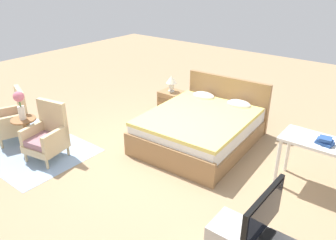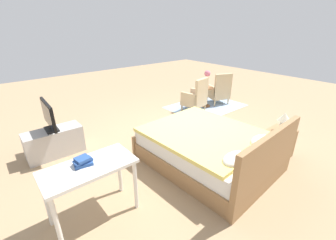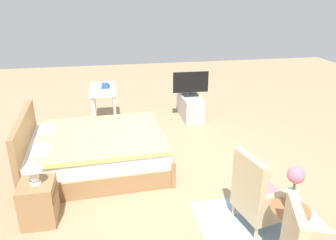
# 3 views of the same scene
# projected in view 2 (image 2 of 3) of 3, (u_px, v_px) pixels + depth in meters

# --- Properties ---
(ground_plane) EXTENTS (16.00, 16.00, 0.00)m
(ground_plane) POSITION_uv_depth(u_px,v_px,m) (178.00, 138.00, 4.76)
(ground_plane) COLOR #A38460
(floor_rug) EXTENTS (2.10, 1.50, 0.01)m
(floor_rug) POSITION_uv_depth(u_px,v_px,m) (206.00, 106.00, 6.58)
(floor_rug) COLOR #8EA8C6
(floor_rug) RESTS_ON ground_plane
(bed) EXTENTS (1.75, 2.17, 0.96)m
(bed) POSITION_uv_depth(u_px,v_px,m) (210.00, 149.00, 3.78)
(bed) COLOR #997047
(bed) RESTS_ON ground_plane
(armchair_by_window_left) EXTENTS (0.69, 0.69, 0.92)m
(armchair_by_window_left) POSITION_uv_depth(u_px,v_px,m) (219.00, 91.00, 6.69)
(armchair_by_window_left) COLOR #CCB284
(armchair_by_window_left) RESTS_ON floor_rug
(armchair_by_window_right) EXTENTS (0.63, 0.63, 0.92)m
(armchair_by_window_right) POSITION_uv_depth(u_px,v_px,m) (196.00, 98.00, 6.09)
(armchair_by_window_right) COLOR #CCB284
(armchair_by_window_right) RESTS_ON floor_rug
(side_table) EXTENTS (0.40, 0.40, 0.57)m
(side_table) POSITION_uv_depth(u_px,v_px,m) (206.00, 94.00, 6.46)
(side_table) COLOR #936038
(side_table) RESTS_ON ground_plane
(flower_vase) EXTENTS (0.17, 0.17, 0.48)m
(flower_vase) POSITION_uv_depth(u_px,v_px,m) (207.00, 77.00, 6.26)
(flower_vase) COLOR silver
(flower_vase) RESTS_ON side_table
(nightstand) EXTENTS (0.44, 0.41, 0.52)m
(nightstand) POSITION_uv_depth(u_px,v_px,m) (279.00, 143.00, 4.02)
(nightstand) COLOR #997047
(nightstand) RESTS_ON ground_plane
(table_lamp) EXTENTS (0.22, 0.22, 0.33)m
(table_lamp) POSITION_uv_depth(u_px,v_px,m) (284.00, 119.00, 3.83)
(table_lamp) COLOR silver
(table_lamp) RESTS_ON nightstand
(tv_stand) EXTENTS (0.96, 0.40, 0.50)m
(tv_stand) POSITION_uv_depth(u_px,v_px,m) (55.00, 142.00, 4.08)
(tv_stand) COLOR #B7B2AD
(tv_stand) RESTS_ON ground_plane
(tv_flatscreen) EXTENTS (0.21, 0.76, 0.52)m
(tv_flatscreen) POSITION_uv_depth(u_px,v_px,m) (48.00, 116.00, 3.87)
(tv_flatscreen) COLOR black
(tv_flatscreen) RESTS_ON tv_stand
(vanity_desk) EXTENTS (1.04, 0.52, 0.75)m
(vanity_desk) POSITION_uv_depth(u_px,v_px,m) (90.00, 174.00, 2.60)
(vanity_desk) COLOR silver
(vanity_desk) RESTS_ON ground_plane
(book_stack) EXTENTS (0.23, 0.19, 0.09)m
(book_stack) POSITION_uv_depth(u_px,v_px,m) (83.00, 161.00, 2.56)
(book_stack) COLOR #284C8E
(book_stack) RESTS_ON vanity_desk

